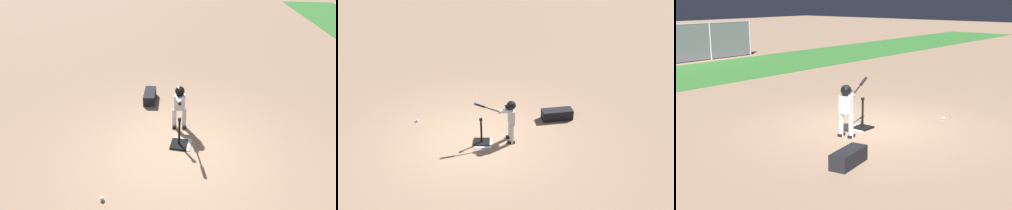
# 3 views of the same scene
# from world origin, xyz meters

# --- Properties ---
(ground_plane) EXTENTS (90.00, 90.00, 0.00)m
(ground_plane) POSITION_xyz_m (0.00, 0.00, 0.00)
(ground_plane) COLOR #93755B
(home_plate) EXTENTS (0.45, 0.45, 0.02)m
(home_plate) POSITION_xyz_m (-0.25, 0.13, 0.01)
(home_plate) COLOR white
(home_plate) RESTS_ON ground_plane
(batting_tee) EXTENTS (0.41, 0.37, 0.70)m
(batting_tee) POSITION_xyz_m (-0.22, 0.08, 0.10)
(batting_tee) COLOR black
(batting_tee) RESTS_ON ground_plane
(batter_child) EXTENTS (1.01, 0.36, 1.15)m
(batter_child) POSITION_xyz_m (-0.92, -0.03, 0.71)
(batter_child) COLOR silver
(batter_child) RESTS_ON ground_plane
(baseball) EXTENTS (0.07, 0.07, 0.07)m
(baseball) POSITION_xyz_m (1.60, -0.96, 0.04)
(baseball) COLOR white
(baseball) RESTS_ON ground_plane
(equipment_bag) EXTENTS (0.88, 0.46, 0.28)m
(equipment_bag) POSITION_xyz_m (-2.23, -1.13, 0.14)
(equipment_bag) COLOR black
(equipment_bag) RESTS_ON ground_plane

